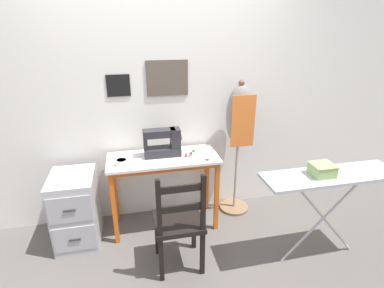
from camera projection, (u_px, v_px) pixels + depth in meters
ground_plane at (169, 237)px, 2.96m from camera, size 14.00×14.00×0.00m
wall_back at (157, 99)px, 2.95m from camera, size 10.00×0.07×2.55m
sewing_table at (164, 168)px, 2.91m from camera, size 1.06×0.45×0.77m
sewing_machine at (164, 143)px, 2.87m from camera, size 0.37×0.16×0.29m
fabric_bowl at (122, 162)px, 2.71m from camera, size 0.11×0.11×0.05m
scissors at (210, 159)px, 2.82m from camera, size 0.13×0.06×0.01m
thread_spool_near_machine at (186, 155)px, 2.87m from camera, size 0.03×0.03×0.04m
thread_spool_mid_table at (191, 155)px, 2.88m from camera, size 0.04×0.04×0.03m
thread_spool_far_edge at (194, 151)px, 2.98m from camera, size 0.03×0.03×0.04m
wooden_chair at (179, 223)px, 2.46m from camera, size 0.40×0.38×0.93m
filing_cabinet at (76, 209)px, 2.81m from camera, size 0.39×0.51×0.69m
dress_form at (239, 124)px, 3.04m from camera, size 0.32×0.32×1.46m
ironing_board at (331, 179)px, 2.44m from camera, size 1.16×0.32×0.84m
storage_box at (322, 170)px, 2.39m from camera, size 0.18×0.17×0.10m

